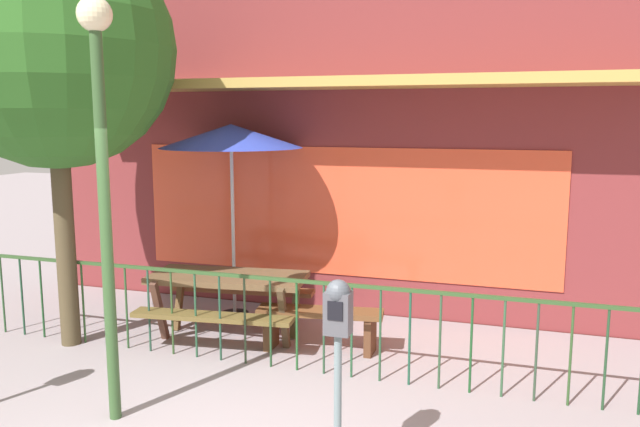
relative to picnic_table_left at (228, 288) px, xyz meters
name	(u,v)px	position (x,y,z in m)	size (l,w,h in m)	color
pub_storefront	(345,125)	(0.94, 1.66, 1.87)	(8.64, 1.39, 4.97)	#481D1A
patio_fence_front	(283,307)	(0.94, -0.64, 0.05)	(7.28, 0.04, 0.97)	#2C4C24
picnic_table_left	(228,288)	(0.00, 0.00, 0.00)	(1.95, 1.56, 0.79)	brown
patio_umbrella	(231,138)	(-0.30, 0.78, 1.72)	(1.81, 1.81, 2.50)	black
patio_bench	(320,320)	(1.14, -0.05, -0.26)	(1.43, 0.53, 0.48)	brown
parking_meter_near	(338,327)	(2.04, -2.43, 0.54)	(0.18, 0.17, 1.49)	slate
street_tree	(53,49)	(-1.66, -0.72, 2.70)	(2.61, 2.61, 4.63)	#4B3E28
street_lamp	(102,148)	(-0.06, -2.10, 1.73)	(0.28, 0.28, 3.53)	#32532A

